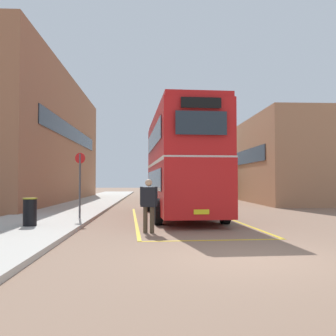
{
  "coord_description": "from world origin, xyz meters",
  "views": [
    {
      "loc": [
        -2.1,
        -8.06,
        1.66
      ],
      "look_at": [
        -1.12,
        13.2,
        2.38
      ],
      "focal_mm": 40.33,
      "sensor_mm": 36.0,
      "label": 1
    }
  ],
  "objects_px": {
    "litter_bin": "(30,212)",
    "single_deck_bus": "(201,181)",
    "pedestrian_boarding": "(149,202)",
    "bus_stop_sign": "(80,179)",
    "double_decker_bus": "(181,162)"
  },
  "relations": [
    {
      "from": "pedestrian_boarding",
      "to": "bus_stop_sign",
      "type": "distance_m",
      "value": 4.65
    },
    {
      "from": "single_deck_bus",
      "to": "bus_stop_sign",
      "type": "distance_m",
      "value": 23.17
    },
    {
      "from": "double_decker_bus",
      "to": "pedestrian_boarding",
      "type": "xyz_separation_m",
      "value": [
        -1.45,
        -5.4,
        -1.52
      ]
    },
    {
      "from": "single_deck_bus",
      "to": "bus_stop_sign",
      "type": "relative_size",
      "value": 3.25
    },
    {
      "from": "pedestrian_boarding",
      "to": "single_deck_bus",
      "type": "bearing_deg",
      "value": 78.58
    },
    {
      "from": "litter_bin",
      "to": "bus_stop_sign",
      "type": "bearing_deg",
      "value": 66.17
    },
    {
      "from": "litter_bin",
      "to": "single_deck_bus",
      "type": "bearing_deg",
      "value": 69.48
    },
    {
      "from": "double_decker_bus",
      "to": "pedestrian_boarding",
      "type": "distance_m",
      "value": 5.8
    },
    {
      "from": "double_decker_bus",
      "to": "single_deck_bus",
      "type": "bearing_deg",
      "value": 79.58
    },
    {
      "from": "single_deck_bus",
      "to": "bus_stop_sign",
      "type": "bearing_deg",
      "value": -110.11
    },
    {
      "from": "double_decker_bus",
      "to": "single_deck_bus",
      "type": "distance_m",
      "value": 20.31
    },
    {
      "from": "pedestrian_boarding",
      "to": "double_decker_bus",
      "type": "bearing_deg",
      "value": 74.93
    },
    {
      "from": "pedestrian_boarding",
      "to": "bus_stop_sign",
      "type": "relative_size",
      "value": 0.64
    },
    {
      "from": "double_decker_bus",
      "to": "single_deck_bus",
      "type": "relative_size",
      "value": 1.16
    },
    {
      "from": "litter_bin",
      "to": "bus_stop_sign",
      "type": "distance_m",
      "value": 3.12
    }
  ]
}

